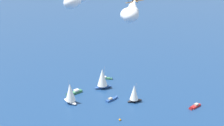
% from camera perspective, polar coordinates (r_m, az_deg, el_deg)
% --- Properties ---
extents(motorboat_near_centre, '(7.75, 6.38, 2.34)m').
position_cam_1_polar(motorboat_near_centre, '(161.22, 15.76, -8.18)').
color(motorboat_near_centre, '#B21E1E').
rests_on(motorboat_near_centre, ground_plane).
extents(sailboat_far_port, '(8.86, 5.70, 11.01)m').
position_cam_1_polar(sailboat_far_port, '(159.88, 4.35, -5.92)').
color(sailboat_far_port, black).
rests_on(sailboat_far_port, ground_plane).
extents(motorboat_far_stbd, '(7.17, 6.42, 2.23)m').
position_cam_1_polar(motorboat_far_stbd, '(163.24, 0.05, -7.02)').
color(motorboat_far_stbd, '#23478C').
rests_on(motorboat_far_stbd, ground_plane).
extents(motorboat_inshore, '(9.49, 8.01, 2.89)m').
position_cam_1_polar(motorboat_inshore, '(171.44, -7.48, -5.77)').
color(motorboat_inshore, '#33704C').
rests_on(motorboat_inshore, ground_plane).
extents(sailboat_trailing, '(8.53, 9.20, 12.66)m').
position_cam_1_polar(sailboat_trailing, '(159.33, -8.14, -5.87)').
color(sailboat_trailing, white).
rests_on(sailboat_trailing, ground_plane).
extents(motorboat_ahead, '(7.85, 4.10, 2.21)m').
position_cam_1_polar(motorboat_ahead, '(190.64, -1.01, -2.96)').
color(motorboat_ahead, '#33704C').
rests_on(motorboat_ahead, ground_plane).
extents(sailboat_outer_ring_a, '(11.22, 7.15, 13.95)m').
position_cam_1_polar(sailboat_outer_ring_a, '(175.19, -1.88, -3.03)').
color(sailboat_outer_ring_a, '#23478C').
rests_on(sailboat_outer_ring_a, ground_plane).
extents(marker_buoy, '(1.10, 1.10, 2.10)m').
position_cam_1_polar(marker_buoy, '(144.21, 1.57, -10.99)').
color(marker_buoy, orange).
rests_on(marker_buoy, ground_plane).
extents(smoke_trail_lead, '(8.94, 27.21, 4.62)m').
position_cam_1_polar(smoke_trail_lead, '(93.91, -7.21, 11.93)').
color(smoke_trail_lead, silver).
extents(biplane_wingman, '(7.51, 7.04, 3.68)m').
position_cam_1_polar(biplane_wingman, '(115.11, 4.44, 12.08)').
color(biplane_wingman, orange).
extents(smoke_trail_wingman, '(9.83, 30.68, 4.90)m').
position_cam_1_polar(smoke_trail_wingman, '(89.86, 3.64, 9.82)').
color(smoke_trail_wingman, silver).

